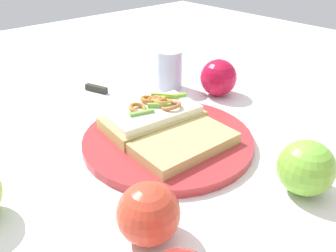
# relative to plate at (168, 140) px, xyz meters

# --- Properties ---
(ground_plane) EXTENTS (2.00, 2.00, 0.00)m
(ground_plane) POSITION_rel_plate_xyz_m (0.00, 0.00, -0.01)
(ground_plane) COLOR white
(ground_plane) RESTS_ON ground
(plate) EXTENTS (0.30, 0.30, 0.01)m
(plate) POSITION_rel_plate_xyz_m (0.00, 0.00, 0.00)
(plate) COLOR #B23034
(plate) RESTS_ON ground_plane
(sandwich) EXTENTS (0.19, 0.12, 0.05)m
(sandwich) POSITION_rel_plate_xyz_m (-0.01, -0.05, 0.03)
(sandwich) COLOR tan
(sandwich) RESTS_ON plate
(bread_slice_side) EXTENTS (0.17, 0.10, 0.02)m
(bread_slice_side) POSITION_rel_plate_xyz_m (0.01, 0.05, 0.02)
(bread_slice_side) COLOR tan
(bread_slice_side) RESTS_ON plate
(apple_0) EXTENTS (0.11, 0.11, 0.08)m
(apple_0) POSITION_rel_plate_xyz_m (0.16, 0.15, 0.03)
(apple_0) COLOR #CD412A
(apple_0) RESTS_ON ground_plane
(apple_4) EXTENTS (0.10, 0.10, 0.08)m
(apple_4) POSITION_rel_plate_xyz_m (-0.06, 0.22, 0.03)
(apple_4) COLOR #7ABF3A
(apple_4) RESTS_ON ground_plane
(apple_5) EXTENTS (0.10, 0.10, 0.08)m
(apple_5) POSITION_rel_plate_xyz_m (-0.22, -0.08, 0.03)
(apple_5) COLOR #BD0F31
(apple_5) RESTS_ON ground_plane
(drinking_glass) EXTENTS (0.06, 0.06, 0.09)m
(drinking_glass) POSITION_rel_plate_xyz_m (-0.17, -0.18, 0.04)
(drinking_glass) COLOR silver
(drinking_glass) RESTS_ON ground_plane
(knife) EXTENTS (0.05, 0.12, 0.01)m
(knife) POSITION_rel_plate_xyz_m (-0.02, -0.29, -0.00)
(knife) COLOR silver
(knife) RESTS_ON ground_plane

